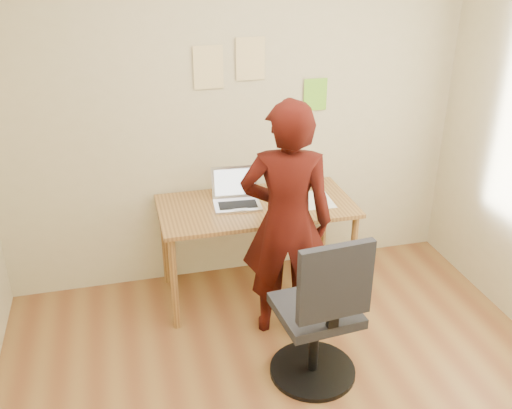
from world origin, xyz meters
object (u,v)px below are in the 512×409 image
object	(u,v)px
phone	(290,210)
laptop	(236,197)
person	(287,223)
office_chair	(320,321)
desk	(256,215)

from	to	relation	value
phone	laptop	bearing A→B (deg)	145.18
person	office_chair	bearing A→B (deg)	110.53
desk	person	bearing A→B (deg)	-80.40
laptop	phone	size ratio (longest dim) A/B	3.22
laptop	person	size ratio (longest dim) A/B	0.22
desk	office_chair	xyz separation A→B (m)	(0.12, -1.04, -0.21)
desk	phone	xyz separation A→B (m)	(0.20, -0.16, 0.09)
laptop	phone	xyz separation A→B (m)	(0.33, -0.22, -0.05)
phone	person	distance (m)	0.35
desk	laptop	distance (m)	0.20
desk	laptop	size ratio (longest dim) A/B	3.95
office_chair	person	size ratio (longest dim) A/B	0.63
office_chair	person	world-z (taller)	person
desk	person	distance (m)	0.51
laptop	person	bearing A→B (deg)	-63.47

